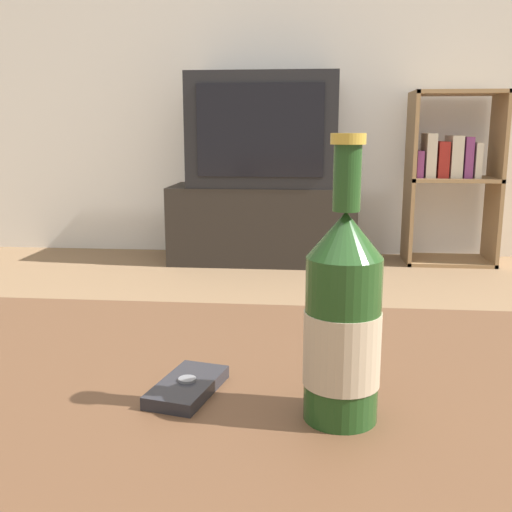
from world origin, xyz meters
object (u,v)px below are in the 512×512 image
(tv_stand, at_px, (263,224))
(beer_bottle, at_px, (343,321))
(television, at_px, (263,131))
(cell_phone, at_px, (187,387))
(bookshelf, at_px, (450,171))

(tv_stand, xyz_separation_m, beer_bottle, (0.31, -2.69, 0.32))
(television, bearing_deg, beer_bottle, -83.52)
(beer_bottle, bearing_deg, cell_phone, 165.61)
(beer_bottle, bearing_deg, bookshelf, 75.86)
(tv_stand, bearing_deg, television, -90.00)
(bookshelf, xyz_separation_m, beer_bottle, (-0.70, -2.76, 0.03))
(tv_stand, xyz_separation_m, cell_phone, (0.14, -2.65, 0.23))
(television, distance_m, cell_phone, 2.67)
(television, distance_m, beer_bottle, 2.71)
(bookshelf, bearing_deg, beer_bottle, -104.14)
(bookshelf, bearing_deg, television, -175.99)
(bookshelf, bearing_deg, tv_stand, -176.21)
(tv_stand, xyz_separation_m, bookshelf, (1.00, 0.07, 0.29))
(television, xyz_separation_m, beer_bottle, (0.31, -2.69, -0.18))
(cell_phone, bearing_deg, bookshelf, 85.29)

